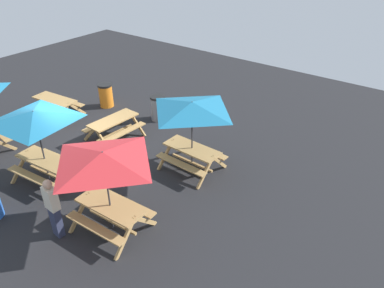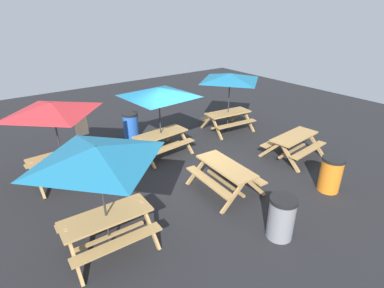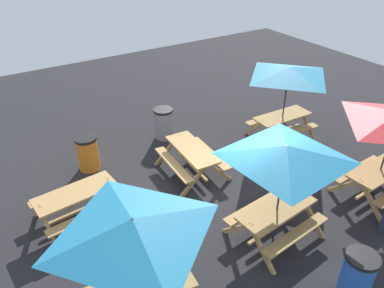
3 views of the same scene
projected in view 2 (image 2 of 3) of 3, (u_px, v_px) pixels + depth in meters
ground_plane at (190, 167)px, 9.36m from camera, size 24.00×24.00×0.00m
picnic_table_0 at (225, 172)px, 7.99m from camera, size 1.62×1.87×0.81m
picnic_table_1 at (98, 161)px, 5.50m from camera, size 2.06×2.06×2.34m
picnic_table_2 at (159, 97)px, 9.40m from camera, size 2.82×2.82×2.34m
picnic_table_3 at (53, 114)px, 7.94m from camera, size 2.10×2.10×2.34m
picnic_table_4 at (294, 141)px, 9.79m from camera, size 1.92×1.68×0.81m
picnic_table_5 at (230, 81)px, 11.35m from camera, size 2.20×2.20×2.34m
trash_bin_orange at (331, 174)px, 8.01m from camera, size 0.59×0.59×0.98m
trash_bin_gray at (281, 218)px, 6.36m from camera, size 0.59×0.59×0.98m
trash_bin_blue at (131, 125)px, 11.29m from camera, size 0.59×0.59×0.98m
person_standing at (82, 133)px, 9.60m from camera, size 0.37×0.24×1.67m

